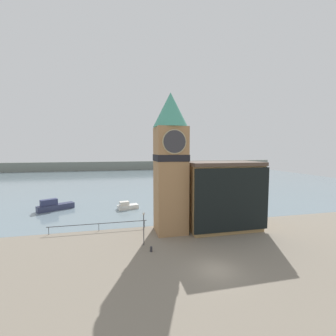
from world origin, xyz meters
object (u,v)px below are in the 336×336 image
(clock_tower, at_px, (171,159))
(boat_near, at_px, (127,206))
(lamp_post, at_px, (144,222))
(boat_far, at_px, (54,206))
(mooring_bollard_near, at_px, (151,249))
(pier_building, at_px, (223,195))

(clock_tower, distance_m, boat_near, 17.89)
(clock_tower, bearing_deg, boat_near, 111.55)
(boat_near, xyz_separation_m, lamp_post, (1.21, -17.67, 2.27))
(boat_far, height_order, mooring_bollard_near, boat_far)
(clock_tower, relative_size, lamp_post, 4.79)
(boat_near, height_order, mooring_bollard_near, boat_near)
(clock_tower, bearing_deg, lamp_post, -138.96)
(clock_tower, relative_size, mooring_bollard_near, 31.70)
(lamp_post, bearing_deg, boat_far, 127.10)
(clock_tower, relative_size, boat_far, 2.96)
(mooring_bollard_near, xyz_separation_m, lamp_post, (-0.61, 2.00, 2.51))
(boat_near, relative_size, lamp_post, 1.06)
(clock_tower, xyz_separation_m, boat_near, (-5.50, 13.94, -9.78))
(pier_building, distance_m, mooring_bollard_near, 13.48)
(boat_near, height_order, boat_far, boat_far)
(clock_tower, distance_m, pier_building, 9.50)
(lamp_post, bearing_deg, pier_building, 14.90)
(clock_tower, xyz_separation_m, pier_building, (7.83, -0.51, -5.35))
(pier_building, relative_size, lamp_post, 2.67)
(clock_tower, height_order, mooring_bollard_near, clock_tower)
(clock_tower, distance_m, boat_far, 26.99)
(pier_building, bearing_deg, mooring_bollard_near, -155.61)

